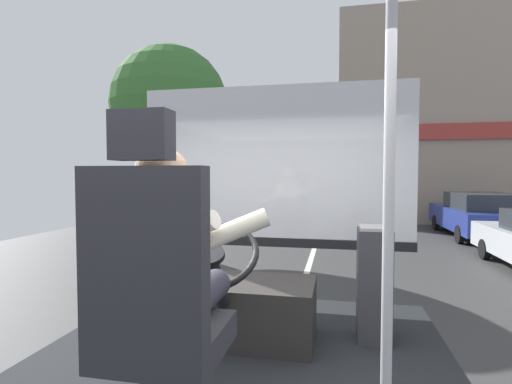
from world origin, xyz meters
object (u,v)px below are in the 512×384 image
Objects in this scene: handrail_pole at (389,178)px; parked_car_white at (437,203)px; driver_seat at (157,311)px; bus_driver at (169,260)px; parked_car_blue at (480,214)px; steering_console at (234,307)px; fare_box at (374,283)px.

handrail_pole is 0.54× the size of parked_car_white.
handrail_pole is (0.89, 0.19, 0.53)m from driver_seat.
bus_driver reaches higher than parked_car_white.
parked_car_blue is at bearing -89.19° from parked_car_white.
handrail_pole is at bearing 5.13° from bus_driver.
driver_seat is 1.22m from steering_console.
fare_box is at bearing 87.29° from handrail_pole.
steering_console reaches higher than parked_car_blue.
bus_driver is 17.24m from parked_car_white.
fare_box is 11.11m from parked_car_blue.
parked_car_blue is (4.04, 10.34, -0.49)m from fare_box.
steering_console is 11.66m from parked_car_blue.
handrail_pole is 16.95m from parked_car_white.
handrail_pole reaches higher than parked_car_blue.
handrail_pole is at bearing -109.59° from parked_car_blue.
handrail_pole is at bearing -47.54° from steering_console.
driver_seat is at bearing -167.85° from handrail_pole.
steering_console is at bearing 132.46° from handrail_pole.
handrail_pole reaches higher than steering_console.
bus_driver is 12.64m from parked_car_blue.
bus_driver is at bearing -106.58° from parked_car_white.
driver_seat is 1.05m from handrail_pole.
parked_car_blue is (4.98, 10.53, -0.32)m from steering_console.
parked_car_white is at bearing 90.81° from parked_car_blue.
fare_box is 0.18× the size of parked_car_blue.
handrail_pole is 12.27m from parked_car_blue.
parked_car_blue is at bearing 66.93° from driver_seat.
handrail_pole reaches higher than fare_box.
bus_driver is 1.19m from steering_console.
steering_console is at bearing 90.00° from driver_seat.
fare_box is (0.06, 1.16, -0.73)m from handrail_pole.
bus_driver is 0.96m from handrail_pole.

